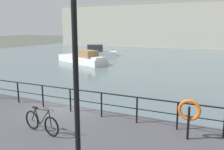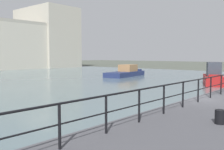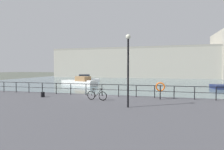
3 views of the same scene
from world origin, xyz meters
name	(u,v)px [view 2 (image 2 of 3)]	position (x,y,z in m)	size (l,w,h in m)	color
ground_plane	(192,117)	(0.00, 0.00, 0.00)	(240.00, 240.00, 0.00)	#4C5147
moored_blue_motorboat	(126,72)	(18.63, 18.71, 0.60)	(8.42, 4.06, 1.75)	navy
moored_red_daysailer	(213,76)	(15.43, 4.33, 0.92)	(5.39, 3.76, 2.45)	maroon
quay_railing	(198,86)	(-1.09, -0.75, 1.75)	(25.25, 0.07, 1.08)	black
mooring_bollard	(220,117)	(-4.32, -2.78, 1.23)	(0.32, 0.32, 0.44)	black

